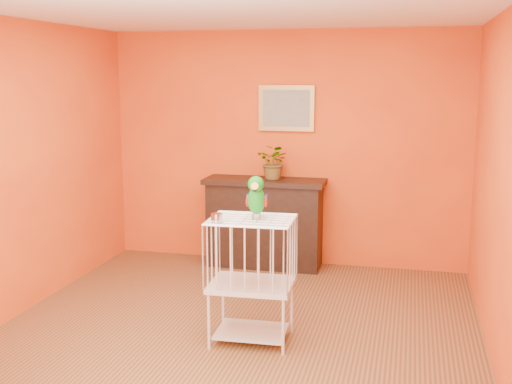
# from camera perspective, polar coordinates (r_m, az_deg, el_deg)

# --- Properties ---
(ground) EXTENTS (4.50, 4.50, 0.00)m
(ground) POSITION_cam_1_polar(r_m,az_deg,el_deg) (5.37, -2.10, -12.79)
(ground) COLOR brown
(ground) RESTS_ON ground
(room_shell) EXTENTS (4.50, 4.50, 4.50)m
(room_shell) POSITION_cam_1_polar(r_m,az_deg,el_deg) (4.96, -2.22, 4.27)
(room_shell) COLOR #E65715
(room_shell) RESTS_ON ground
(console_cabinet) EXTENTS (1.33, 0.48, 0.98)m
(console_cabinet) POSITION_cam_1_polar(r_m,az_deg,el_deg) (7.13, 0.75, -2.74)
(console_cabinet) COLOR black
(console_cabinet) RESTS_ON ground
(potted_plant) EXTENTS (0.44, 0.46, 0.30)m
(potted_plant) POSITION_cam_1_polar(r_m,az_deg,el_deg) (6.99, 1.63, 2.33)
(potted_plant) COLOR #26722D
(potted_plant) RESTS_ON console_cabinet
(framed_picture) EXTENTS (0.62, 0.04, 0.50)m
(framed_picture) POSITION_cam_1_polar(r_m,az_deg,el_deg) (7.10, 2.71, 7.45)
(framed_picture) COLOR #A87B3C
(framed_picture) RESTS_ON room_shell
(birdcage) EXTENTS (0.67, 0.53, 1.00)m
(birdcage) POSITION_cam_1_polar(r_m,az_deg,el_deg) (5.12, -0.40, -7.69)
(birdcage) COLOR silver
(birdcage) RESTS_ON ground
(feed_cup) EXTENTS (0.09, 0.09, 0.06)m
(feed_cup) POSITION_cam_1_polar(r_m,az_deg,el_deg) (4.89, -3.50, -2.28)
(feed_cup) COLOR silver
(feed_cup) RESTS_ON birdcage
(parrot) EXTENTS (0.18, 0.32, 0.35)m
(parrot) POSITION_cam_1_polar(r_m,az_deg,el_deg) (4.93, 0.04, -0.48)
(parrot) COLOR #59544C
(parrot) RESTS_ON birdcage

